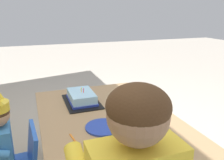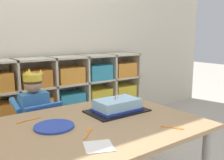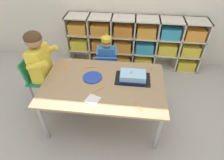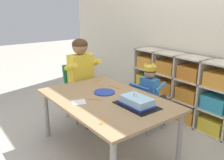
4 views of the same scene
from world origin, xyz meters
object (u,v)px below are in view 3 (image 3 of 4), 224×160
object	(u,v)px
classroom_chair_adult_side	(40,76)
fork_near_child_seat	(65,67)
classroom_chair_blue	(107,67)
fork_at_table_front_edge	(139,107)
birthday_cake_on_tray	(133,77)
fork_beside_plate_stack	(88,67)
child_with_crown	(107,54)
fork_by_napkin	(100,89)
activity_table	(104,87)
paper_plate_stack	(92,77)
adult_helper_seated	(45,63)

from	to	relation	value
classroom_chair_adult_side	fork_near_child_seat	bearing A→B (deg)	-76.77
classroom_chair_blue	fork_at_table_front_edge	world-z (taller)	classroom_chair_blue
birthday_cake_on_tray	fork_beside_plate_stack	xyz separation A→B (m)	(-0.55, 0.16, -0.03)
classroom_chair_blue	classroom_chair_adult_side	xyz separation A→B (m)	(-0.79, -0.42, 0.10)
child_with_crown	fork_by_napkin	size ratio (longest dim) A/B	7.14
fork_at_table_front_edge	fork_near_child_seat	size ratio (longest dim) A/B	0.87
birthday_cake_on_tray	fork_by_napkin	bearing A→B (deg)	-148.39
activity_table	classroom_chair_adult_side	world-z (taller)	classroom_chair_adult_side
classroom_chair_blue	fork_near_child_seat	distance (m)	0.62
classroom_chair_blue	activity_table	bearing A→B (deg)	91.07
fork_at_table_front_edge	classroom_chair_adult_side	bearing A→B (deg)	34.76
child_with_crown	birthday_cake_on_tray	world-z (taller)	child_with_crown
activity_table	fork_near_child_seat	bearing A→B (deg)	154.18
paper_plate_stack	fork_beside_plate_stack	xyz separation A→B (m)	(-0.09, 0.19, -0.00)
fork_by_napkin	classroom_chair_adult_side	bearing A→B (deg)	-63.10
fork_at_table_front_edge	activity_table	bearing A→B (deg)	17.44
fork_at_table_front_edge	fork_by_napkin	world-z (taller)	same
activity_table	child_with_crown	world-z (taller)	child_with_crown
classroom_chair_blue	fork_at_table_front_edge	bearing A→B (deg)	111.82
classroom_chair_blue	adult_helper_seated	xyz separation A→B (m)	(-0.68, -0.42, 0.30)
fork_by_napkin	fork_beside_plate_stack	world-z (taller)	same
classroom_chair_blue	fork_by_napkin	bearing A→B (deg)	88.06
adult_helper_seated	fork_at_table_front_edge	size ratio (longest dim) A/B	9.39
activity_table	birthday_cake_on_tray	distance (m)	0.35
activity_table	fork_by_napkin	world-z (taller)	fork_by_napkin
classroom_chair_adult_side	fork_beside_plate_stack	distance (m)	0.63
activity_table	fork_near_child_seat	world-z (taller)	fork_near_child_seat
child_with_crown	classroom_chair_adult_side	world-z (taller)	child_with_crown
classroom_chair_adult_side	paper_plate_stack	xyz separation A→B (m)	(0.71, -0.10, 0.12)
classroom_chair_adult_side	child_with_crown	bearing A→B (deg)	-56.20
adult_helper_seated	birthday_cake_on_tray	distance (m)	1.05
fork_near_child_seat	activity_table	bearing A→B (deg)	-144.66
activity_table	classroom_chair_blue	size ratio (longest dim) A/B	2.31
fork_beside_plate_stack	fork_near_child_seat	bearing A→B (deg)	175.25
classroom_chair_adult_side	fork_at_table_front_edge	xyz separation A→B (m)	(1.23, -0.49, 0.12)
classroom_chair_adult_side	adult_helper_seated	size ratio (longest dim) A/B	0.68
child_with_crown	paper_plate_stack	world-z (taller)	child_with_crown
classroom_chair_blue	fork_beside_plate_stack	bearing A→B (deg)	57.74
birthday_cake_on_tray	fork_near_child_seat	world-z (taller)	birthday_cake_on_tray
activity_table	child_with_crown	xyz separation A→B (m)	(-0.06, 0.70, -0.00)
birthday_cake_on_tray	fork_at_table_front_edge	world-z (taller)	birthday_cake_on_tray
fork_at_table_front_edge	fork_beside_plate_stack	distance (m)	0.85
adult_helper_seated	fork_by_napkin	world-z (taller)	adult_helper_seated
activity_table	child_with_crown	size ratio (longest dim) A/B	1.65
birthday_cake_on_tray	fork_beside_plate_stack	world-z (taller)	birthday_cake_on_tray
child_with_crown	fork_near_child_seat	bearing A→B (deg)	40.17
classroom_chair_adult_side	adult_helper_seated	world-z (taller)	adult_helper_seated
birthday_cake_on_tray	paper_plate_stack	xyz separation A→B (m)	(-0.46, -0.03, -0.03)
classroom_chair_adult_side	fork_by_napkin	bearing A→B (deg)	-108.95
paper_plate_stack	birthday_cake_on_tray	bearing A→B (deg)	3.86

